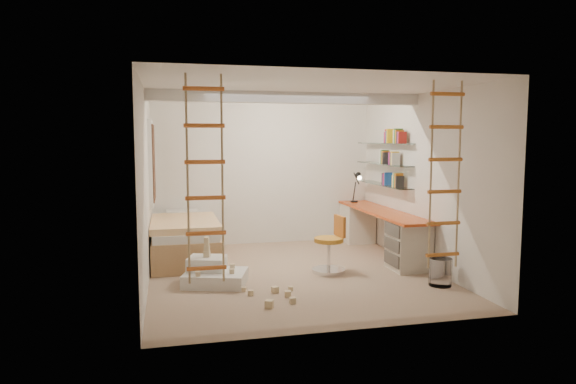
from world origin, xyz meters
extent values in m
plane|color=#9C7D64|center=(0.00, 0.00, 0.00)|extent=(4.50, 4.50, 0.00)
cube|color=white|center=(0.00, 0.30, 2.52)|extent=(4.00, 0.18, 0.16)
cube|color=white|center=(-1.97, 1.50, 1.55)|extent=(0.06, 1.15, 1.35)
cube|color=#4C2D1E|center=(-1.93, 1.50, 1.55)|extent=(0.02, 1.00, 1.20)
cylinder|color=white|center=(1.75, -1.03, 0.18)|extent=(0.29, 0.29, 0.37)
cube|color=#CE4A18|center=(1.72, 0.83, 0.73)|extent=(0.55, 2.80, 0.04)
cube|color=beige|center=(1.72, 1.93, 0.35)|extent=(0.52, 0.55, 0.71)
cube|color=beige|center=(1.72, -0.17, 0.35)|extent=(0.52, 0.55, 0.71)
cube|color=#4C4742|center=(1.45, -0.17, 0.61)|extent=(0.02, 0.50, 0.18)
cube|color=#4C4742|center=(1.45, -0.17, 0.39)|extent=(0.02, 0.50, 0.18)
cube|color=#4C4742|center=(1.45, -0.17, 0.17)|extent=(0.02, 0.50, 0.18)
cube|color=white|center=(1.87, 1.13, 1.15)|extent=(0.25, 1.80, 0.01)
cube|color=white|center=(1.87, 1.13, 1.50)|extent=(0.25, 1.80, 0.01)
cube|color=white|center=(1.87, 1.13, 1.85)|extent=(0.25, 1.80, 0.01)
cube|color=#AD7F51|center=(-1.48, 1.23, 0.23)|extent=(1.00, 2.00, 0.45)
cube|color=white|center=(-1.48, 1.23, 0.51)|extent=(0.95, 1.95, 0.12)
cube|color=#F79B34|center=(-1.48, 1.08, 0.62)|extent=(1.02, 1.60, 0.10)
cube|color=white|center=(-1.48, 2.03, 0.63)|extent=(0.55, 0.35, 0.12)
cylinder|color=black|center=(1.67, 1.98, 0.76)|extent=(0.14, 0.14, 0.02)
cylinder|color=black|center=(1.67, 1.98, 0.95)|extent=(0.02, 0.15, 0.36)
cylinder|color=black|center=(1.67, 1.88, 1.20)|extent=(0.02, 0.27, 0.20)
cone|color=black|center=(1.67, 1.76, 1.25)|extent=(0.12, 0.14, 0.15)
cylinder|color=#FFEABF|center=(1.67, 1.72, 1.22)|extent=(0.08, 0.04, 0.08)
cylinder|color=#BC7F24|center=(0.52, -0.04, 0.48)|extent=(0.47, 0.47, 0.06)
cube|color=#BC6824|center=(0.70, -0.02, 0.67)|extent=(0.08, 0.33, 0.30)
cylinder|color=silver|center=(0.52, -0.04, 0.26)|extent=(0.06, 0.06, 0.43)
cylinder|color=silver|center=(0.52, -0.04, 0.03)|extent=(0.54, 0.54, 0.05)
cube|color=silver|center=(-1.13, -0.30, 0.09)|extent=(0.94, 0.82, 0.18)
cube|color=silver|center=(-1.23, -0.18, 0.26)|extent=(0.58, 0.52, 0.18)
cube|color=#CCB284|center=(-1.23, -0.18, 0.39)|extent=(0.10, 0.10, 0.08)
cube|color=#CCB284|center=(-1.23, -0.18, 0.47)|extent=(0.09, 0.09, 0.07)
cube|color=#CCB284|center=(-1.23, -0.18, 0.56)|extent=(0.08, 0.08, 0.12)
cube|color=#CCB284|center=(-0.93, -0.44, 0.21)|extent=(0.06, 0.06, 0.06)
cube|color=#CCB284|center=(-0.89, -0.18, 0.21)|extent=(0.06, 0.06, 0.06)
cube|color=#CCB284|center=(-1.37, -0.48, 0.21)|extent=(0.06, 0.06, 0.06)
cube|color=#CCB284|center=(-0.62, -1.38, 0.04)|extent=(0.07, 0.07, 0.07)
cube|color=#CCB284|center=(-0.32, -1.29, 0.04)|extent=(0.07, 0.07, 0.07)
cube|color=#CCB284|center=(-0.44, -0.84, 0.04)|extent=(0.07, 0.07, 0.07)
cube|color=#CCB284|center=(-0.75, -0.88, 0.04)|extent=(0.07, 0.07, 0.07)
cube|color=#CCB284|center=(-0.32, -1.04, 0.04)|extent=(0.07, 0.07, 0.07)
cube|color=#CCB284|center=(-0.23, -0.80, 0.04)|extent=(0.07, 0.07, 0.07)
cube|color=#CCB284|center=(-0.81, -0.69, 0.04)|extent=(0.07, 0.07, 0.07)
cube|color=#262626|center=(1.87, 1.13, 1.27)|extent=(0.14, 0.64, 0.22)
cube|color=orange|center=(1.87, 1.13, 1.62)|extent=(0.14, 0.64, 0.22)
cube|color=#1E722D|center=(1.87, 1.13, 1.97)|extent=(0.14, 0.70, 0.22)
camera|label=1|loc=(-1.72, -7.00, 1.94)|focal=32.00mm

